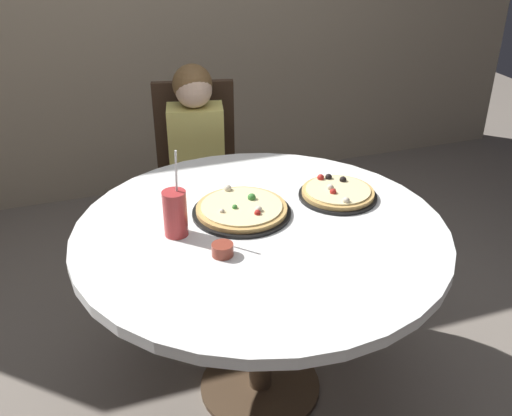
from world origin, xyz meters
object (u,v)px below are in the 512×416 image
(pizza_cheese, at_px, (338,193))
(soda_cup, at_px, (175,213))
(diner_child, at_px, (199,192))
(dining_table, at_px, (261,249))
(sauce_bowl, at_px, (223,250))
(chair_wooden, at_px, (197,168))
(pizza_veggie, at_px, (242,210))

(pizza_cheese, xyz_separation_m, soda_cup, (-0.63, -0.07, 0.06))
(diner_child, height_order, soda_cup, diner_child)
(dining_table, bearing_deg, diner_child, 91.12)
(soda_cup, height_order, sauce_bowl, soda_cup)
(dining_table, bearing_deg, soda_cup, 169.82)
(pizza_cheese, bearing_deg, chair_wooden, 110.05)
(sauce_bowl, bearing_deg, pizza_cheese, 24.71)
(dining_table, height_order, sauce_bowl, sauce_bowl)
(soda_cup, bearing_deg, diner_child, 71.36)
(pizza_veggie, xyz_separation_m, soda_cup, (-0.25, -0.06, 0.06))
(dining_table, height_order, diner_child, diner_child)
(soda_cup, bearing_deg, dining_table, -10.18)
(dining_table, height_order, chair_wooden, chair_wooden)
(diner_child, bearing_deg, pizza_cheese, -63.20)
(diner_child, distance_m, sauce_bowl, 1.02)
(pizza_cheese, bearing_deg, diner_child, 116.80)
(chair_wooden, height_order, soda_cup, soda_cup)
(pizza_veggie, distance_m, soda_cup, 0.27)
(diner_child, xyz_separation_m, soda_cup, (-0.27, -0.79, 0.35))
(dining_table, distance_m, sauce_bowl, 0.24)
(chair_wooden, relative_size, diner_child, 0.88)
(chair_wooden, relative_size, pizza_veggie, 2.68)
(diner_child, bearing_deg, soda_cup, -108.64)
(chair_wooden, distance_m, pizza_cheese, 0.99)
(dining_table, xyz_separation_m, sauce_bowl, (-0.17, -0.12, 0.11))
(pizza_veggie, relative_size, sauce_bowl, 5.06)
(chair_wooden, height_order, pizza_veggie, chair_wooden)
(pizza_cheese, height_order, soda_cup, soda_cup)
(chair_wooden, bearing_deg, sauce_bowl, -99.57)
(chair_wooden, height_order, sauce_bowl, chair_wooden)
(diner_child, bearing_deg, sauce_bowl, -99.20)
(dining_table, xyz_separation_m, diner_child, (-0.02, 0.84, -0.18))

